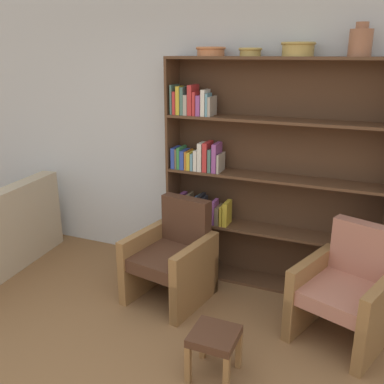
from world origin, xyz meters
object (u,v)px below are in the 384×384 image
Objects in this scene: bookshelf at (252,178)px; bowl_sage at (211,51)px; armchair_cushioned at (346,291)px; bowl_terracotta at (298,48)px; footstool at (214,341)px; armchair_leather at (173,257)px; vase_tall at (361,42)px; bowl_brass at (250,51)px.

bowl_sage is (-0.42, -0.02, 1.13)m from bookshelf.
armchair_cushioned is (0.95, -0.59, -0.65)m from bookshelf.
bowl_terracotta is 0.81× the size of footstool.
armchair_leather is at bearing 130.62° from footstool.
bookshelf is 1.30m from armchair_cushioned.
footstool is at bearing -67.51° from bowl_sage.
armchair_cushioned is (0.13, -0.57, -1.85)m from vase_tall.
armchair_leather reaches higher than footstool.
bowl_terracotta is at bearing -3.75° from bookshelf.
bowl_brass reaches higher than footstool.
bowl_terracotta is 1.99m from armchair_cushioned.
bookshelf is at bearing -123.12° from armchair_leather.
bowl_sage is 0.30× the size of armchair_leather.
armchair_leather and armchair_cushioned have the same top height.
bowl_terracotta reaches higher than bowl_sage.
vase_tall is (0.82, -0.02, 1.20)m from bookshelf.
bookshelf reaches higher than armchair_leather.
armchair_cushioned is 2.59× the size of footstool.
bowl_brass is at bearing -9.64° from armchair_cushioned.
footstool is (-0.19, -1.39, -1.92)m from bowl_terracotta.
bookshelf is 1.04m from armchair_leather.
bookshelf is 6.15× the size of footstool.
bookshelf is at bearing 3.07° from bowl_sage.
vase_tall reaches higher than bowl_sage.
vase_tall is (1.24, 0.00, 0.06)m from bowl_sage.
vase_tall is 0.28× the size of armchair_cushioned.
bowl_sage is at bearing -93.15° from armchair_leather.
bowl_sage reaches higher than armchair_leather.
footstool is (0.71, -0.83, -0.12)m from armchair_leather.
bowl_sage is at bearing -2.76° from armchair_cushioned.
bowl_sage is at bearing 180.00° from vase_tall.
footstool is (0.22, -1.39, -1.90)m from bowl_brass.
armchair_leather is at bearing 19.76° from armchair_cushioned.
bookshelf is 7.56× the size of bowl_terracotta.
bookshelf reaches higher than armchair_cushioned.
armchair_cushioned is at bearing 46.20° from footstool.
footstool is (0.16, -1.42, -0.77)m from bookshelf.
armchair_cushioned is 1.15m from footstool.
bowl_sage reaches higher than footstool.
footstool is at bearing -97.57° from bowl_terracotta.
footstool is (-0.79, -0.82, -0.12)m from armchair_cushioned.
bookshelf is at bearing 178.42° from vase_tall.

